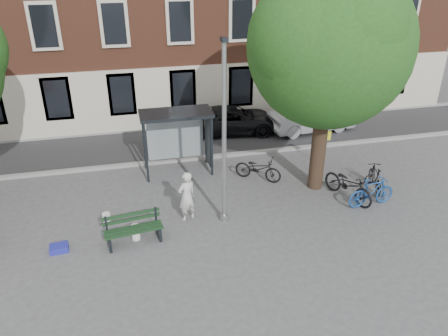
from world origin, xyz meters
TOP-DOWN VIEW (x-y plane):
  - ground at (0.00, 0.00)m, footprint 90.00×90.00m
  - road at (0.00, 7.00)m, footprint 40.00×4.00m
  - curb_near at (0.00, 5.00)m, footprint 40.00×0.25m
  - curb_far at (0.00, 9.00)m, footprint 40.00×0.25m
  - lamppost at (0.00, 0.00)m, footprint 0.28×0.35m
  - tree_right at (4.01, 1.38)m, footprint 5.76×5.60m
  - bus_shelter at (-0.61, 4.11)m, footprint 2.85×1.45m
  - painter at (-1.20, 0.37)m, footprint 0.78×0.67m
  - bench at (-3.06, -0.53)m, footprint 1.88×0.83m
  - bike_a at (2.00, 2.56)m, footprint 1.94×1.67m
  - bike_b at (5.37, -0.27)m, footprint 1.88×0.68m
  - bike_c at (4.78, 0.37)m, footprint 1.51×2.38m
  - bike_d at (6.13, 0.77)m, footprint 0.88×1.70m
  - car_dark at (2.31, 7.79)m, footprint 4.93×2.73m
  - car_silver at (6.19, 7.00)m, footprint 4.49×1.94m
  - blue_crate at (-5.34, -0.49)m, footprint 0.58×0.44m
  - bucket_a at (-3.00, -0.16)m, footprint 0.37×0.37m
  - bucket_b at (-3.92, 0.78)m, footprint 0.31×0.31m
  - bucket_c at (-3.00, -0.39)m, footprint 0.31×0.31m
  - notice_sign at (5.02, 2.86)m, footprint 0.29×0.08m

SIDE VIEW (x-z plane):
  - ground at x=0.00m, z-range 0.00..0.00m
  - road at x=0.00m, z-range 0.00..0.01m
  - curb_near at x=0.00m, z-range 0.00..0.12m
  - curb_far at x=0.00m, z-range 0.00..0.12m
  - blue_crate at x=-5.34m, z-range 0.00..0.20m
  - bucket_a at x=-3.00m, z-range 0.00..0.36m
  - bucket_b at x=-3.92m, z-range 0.00..0.36m
  - bucket_c at x=-3.00m, z-range 0.00..0.36m
  - bench at x=-3.06m, z-range -0.04..0.90m
  - bike_d at x=6.13m, z-range 0.00..0.98m
  - bike_a at x=2.00m, z-range 0.00..1.01m
  - bike_b at x=5.37m, z-range 0.00..1.11m
  - bike_c at x=4.78m, z-range 0.00..1.18m
  - car_dark at x=2.31m, z-range 0.00..1.31m
  - car_silver at x=6.19m, z-range 0.00..1.44m
  - painter at x=-1.20m, z-range 0.00..1.80m
  - notice_sign at x=5.02m, z-range 0.34..2.03m
  - bus_shelter at x=-0.61m, z-range 0.61..3.23m
  - lamppost at x=0.00m, z-range -0.27..5.84m
  - tree_right at x=4.01m, z-range 1.52..9.72m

